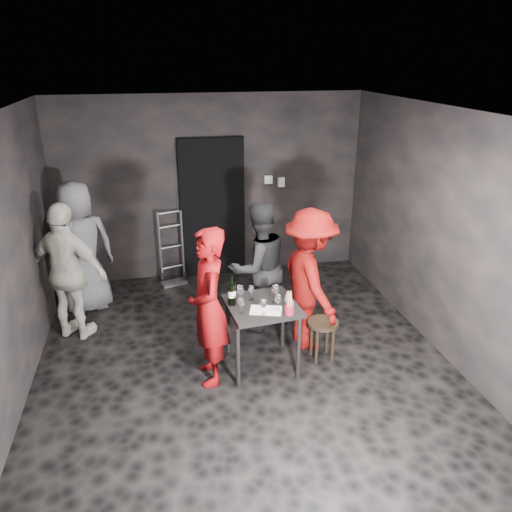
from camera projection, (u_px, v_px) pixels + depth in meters
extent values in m
cube|color=black|center=(243.00, 360.00, 5.62)|extent=(4.50, 5.00, 0.02)
cube|color=silver|center=(241.00, 112.00, 4.60)|extent=(4.50, 5.00, 0.02)
cube|color=black|center=(211.00, 188.00, 7.37)|extent=(4.50, 0.04, 2.70)
cube|color=black|center=(322.00, 404.00, 2.84)|extent=(4.50, 0.04, 2.70)
cube|color=black|center=(7.00, 266.00, 4.68)|extent=(0.04, 5.00, 2.70)
cube|color=black|center=(441.00, 233.00, 5.54)|extent=(0.04, 5.00, 2.70)
cube|color=black|center=(213.00, 209.00, 7.43)|extent=(0.95, 0.10, 2.10)
cube|color=#B7B7B2|center=(268.00, 180.00, 7.45)|extent=(0.12, 0.06, 0.12)
cube|color=#B7B7B2|center=(281.00, 182.00, 7.51)|extent=(0.10, 0.06, 0.14)
cylinder|color=#B2B2B7|center=(160.00, 248.00, 7.33)|extent=(0.03, 0.03, 1.10)
cylinder|color=#B2B2B7|center=(183.00, 246.00, 7.39)|extent=(0.03, 0.03, 1.10)
cube|color=#B2B2B7|center=(174.00, 283.00, 7.47)|extent=(0.37, 0.20, 0.03)
cylinder|color=black|center=(162.00, 276.00, 7.54)|extent=(0.04, 0.16, 0.16)
cylinder|color=black|center=(184.00, 274.00, 7.60)|extent=(0.04, 0.16, 0.16)
cube|color=black|center=(262.00, 306.00, 5.26)|extent=(0.72, 0.72, 0.04)
cylinder|color=black|center=(238.00, 356.00, 5.05)|extent=(0.04, 0.04, 0.71)
cylinder|color=black|center=(299.00, 349.00, 5.18)|extent=(0.04, 0.04, 0.71)
cylinder|color=black|center=(228.00, 325.00, 5.63)|extent=(0.04, 0.04, 0.71)
cylinder|color=black|center=(283.00, 319.00, 5.76)|extent=(0.04, 0.04, 0.71)
cylinder|color=black|center=(323.00, 323.00, 5.48)|extent=(0.34, 0.34, 0.04)
cylinder|color=black|center=(327.00, 337.00, 5.68)|extent=(0.04, 0.04, 0.41)
cylinder|color=black|center=(311.00, 339.00, 5.64)|extent=(0.04, 0.04, 0.41)
cylinder|color=black|center=(317.00, 348.00, 5.47)|extent=(0.04, 0.04, 0.41)
cylinder|color=black|center=(333.00, 346.00, 5.51)|extent=(0.04, 0.04, 0.41)
imported|color=maroon|center=(208.00, 299.00, 4.97)|extent=(0.46, 0.69, 1.87)
imported|color=black|center=(258.00, 262.00, 5.99)|extent=(0.95, 0.71, 1.75)
imported|color=maroon|center=(310.00, 273.00, 5.60)|extent=(0.70, 1.24, 1.83)
imported|color=beige|center=(68.00, 265.00, 5.76)|extent=(1.21, 0.98, 1.87)
imported|color=#59585D|center=(79.00, 237.00, 6.36)|extent=(1.13, 0.86, 2.05)
cube|color=white|center=(266.00, 310.00, 5.13)|extent=(0.37, 0.30, 0.00)
cylinder|color=black|center=(232.00, 295.00, 5.20)|extent=(0.08, 0.08, 0.23)
cylinder|color=black|center=(232.00, 280.00, 5.14)|extent=(0.03, 0.03, 0.10)
cylinder|color=white|center=(232.00, 294.00, 5.20)|extent=(0.08, 0.08, 0.07)
cylinder|color=maroon|center=(289.00, 310.00, 5.04)|extent=(0.09, 0.09, 0.10)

